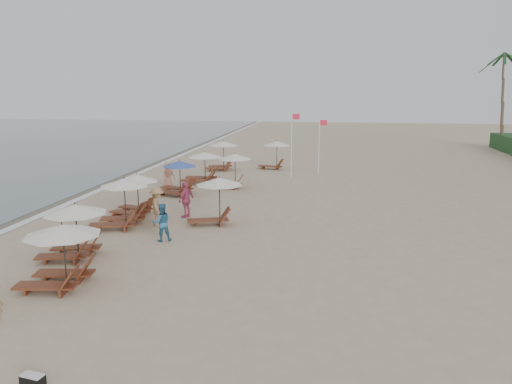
% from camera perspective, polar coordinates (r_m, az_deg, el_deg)
% --- Properties ---
extents(ground, '(160.00, 160.00, 0.00)m').
position_cam_1_polar(ground, '(17.72, -2.44, -8.79)').
color(ground, tan).
rests_on(ground, ground).
extents(wet_sand_band, '(3.20, 140.00, 0.01)m').
position_cam_1_polar(wet_sand_band, '(31.28, -21.60, -0.47)').
color(wet_sand_band, '#6B5E4C').
rests_on(wet_sand_band, ground).
extents(foam_line, '(0.50, 140.00, 0.02)m').
position_cam_1_polar(foam_line, '(30.64, -19.51, -0.54)').
color(foam_line, white).
rests_on(foam_line, ground).
extents(lounger_station_0, '(2.67, 2.42, 2.11)m').
position_cam_1_polar(lounger_station_0, '(16.88, -22.13, -6.72)').
color(lounger_station_0, brown).
rests_on(lounger_station_0, ground).
extents(lounger_station_1, '(2.58, 2.33, 2.10)m').
position_cam_1_polar(lounger_station_1, '(19.53, -20.76, -4.12)').
color(lounger_station_1, brown).
rests_on(lounger_station_1, ground).
extents(lounger_station_2, '(2.69, 2.44, 2.29)m').
position_cam_1_polar(lounger_station_2, '(23.26, -15.65, -1.39)').
color(lounger_station_2, brown).
rests_on(lounger_station_2, ground).
extents(lounger_station_3, '(2.49, 2.28, 2.10)m').
position_cam_1_polar(lounger_station_3, '(25.31, -14.12, -0.34)').
color(lounger_station_3, brown).
rests_on(lounger_station_3, ground).
extents(lounger_station_4, '(2.62, 2.53, 2.08)m').
position_cam_1_polar(lounger_station_4, '(29.82, -9.39, 1.49)').
color(lounger_station_4, brown).
rests_on(lounger_station_4, ground).
extents(lounger_station_5, '(2.79, 2.36, 2.13)m').
position_cam_1_polar(lounger_station_5, '(33.28, -6.45, 2.80)').
color(lounger_station_5, brown).
rests_on(lounger_station_5, ground).
extents(lounger_station_6, '(2.62, 2.36, 2.29)m').
position_cam_1_polar(lounger_station_6, '(38.50, -4.13, 4.35)').
color(lounger_station_6, brown).
rests_on(lounger_station_6, ground).
extents(inland_station_0, '(2.69, 2.24, 2.22)m').
position_cam_1_polar(inland_station_0, '(22.87, -4.86, -0.41)').
color(inland_station_0, brown).
rests_on(inland_station_0, ground).
extents(inland_station_1, '(2.73, 2.24, 2.22)m').
position_cam_1_polar(inland_station_1, '(31.28, -2.94, 2.87)').
color(inland_station_1, brown).
rests_on(inland_station_1, ground).
extents(inland_station_2, '(2.66, 2.24, 2.22)m').
position_cam_1_polar(inland_station_2, '(38.97, 2.15, 4.77)').
color(inland_station_2, brown).
rests_on(inland_station_2, ground).
extents(beachgoer_mid_a, '(0.97, 0.90, 1.61)m').
position_cam_1_polar(beachgoer_mid_a, '(20.80, -10.97, -3.52)').
color(beachgoer_mid_a, '#2F698E').
rests_on(beachgoer_mid_a, ground).
extents(beachgoer_mid_b, '(1.09, 1.35, 1.82)m').
position_cam_1_polar(beachgoer_mid_b, '(23.17, -11.47, -1.68)').
color(beachgoer_mid_b, '#9C774F').
rests_on(beachgoer_mid_b, ground).
extents(beachgoer_far_a, '(0.81, 1.15, 1.82)m').
position_cam_1_polar(beachgoer_far_a, '(24.40, -8.17, -0.88)').
color(beachgoer_far_a, '#C44E76').
rests_on(beachgoer_far_a, ground).
extents(beachgoer_far_b, '(0.94, 1.00, 1.72)m').
position_cam_1_polar(beachgoer_far_b, '(31.92, -10.23, 1.99)').
color(beachgoer_far_b, tan).
rests_on(beachgoer_far_b, ground).
extents(duffel_bag, '(0.54, 0.34, 0.28)m').
position_cam_1_polar(duffel_bag, '(12.19, -24.67, -19.41)').
color(duffel_bag, black).
rests_on(duffel_bag, ground).
extents(flag_pole_near, '(0.59, 0.08, 4.76)m').
position_cam_1_polar(flag_pole_near, '(35.31, 4.23, 5.99)').
color(flag_pole_near, silver).
rests_on(flag_pole_near, ground).
extents(flag_pole_far, '(0.60, 0.08, 4.23)m').
position_cam_1_polar(flag_pole_far, '(36.98, 7.45, 5.76)').
color(flag_pole_far, silver).
rests_on(flag_pole_far, ground).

